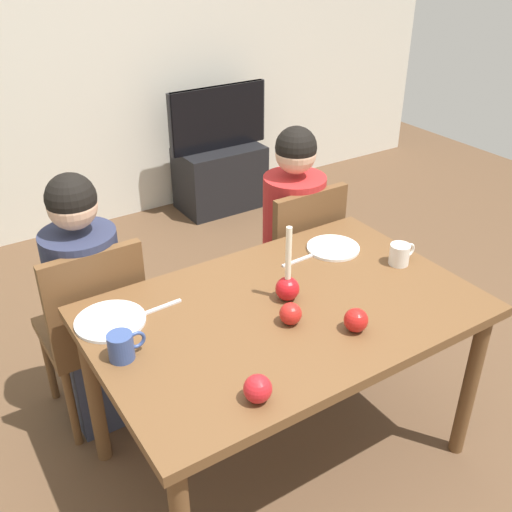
% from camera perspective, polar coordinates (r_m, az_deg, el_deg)
% --- Properties ---
extents(ground_plane, '(7.68, 7.68, 0.00)m').
position_cam_1_polar(ground_plane, '(2.66, 2.46, -18.35)').
color(ground_plane, brown).
extents(back_wall, '(6.40, 0.10, 2.60)m').
position_cam_1_polar(back_wall, '(4.22, -19.02, 19.01)').
color(back_wall, beige).
rests_on(back_wall, ground).
extents(dining_table, '(1.40, 0.90, 0.75)m').
position_cam_1_polar(dining_table, '(2.21, 2.83, -6.75)').
color(dining_table, brown).
rests_on(dining_table, ground).
extents(chair_left, '(0.40, 0.40, 0.90)m').
position_cam_1_polar(chair_left, '(2.57, -15.33, -6.40)').
color(chair_left, brown).
rests_on(chair_left, ground).
extents(chair_right, '(0.40, 0.40, 0.90)m').
position_cam_1_polar(chair_right, '(2.96, 3.88, -0.11)').
color(chair_right, brown).
rests_on(chair_right, ground).
extents(person_left_child, '(0.30, 0.30, 1.17)m').
position_cam_1_polar(person_left_child, '(2.56, -15.74, -4.98)').
color(person_left_child, '#33384C').
rests_on(person_left_child, ground).
extents(person_right_child, '(0.30, 0.30, 1.17)m').
position_cam_1_polar(person_right_child, '(2.95, 3.55, 1.13)').
color(person_right_child, '#33384C').
rests_on(person_right_child, ground).
extents(tv_stand, '(0.64, 0.40, 0.48)m').
position_cam_1_polar(tv_stand, '(4.61, -3.48, 7.55)').
color(tv_stand, black).
rests_on(tv_stand, ground).
extents(tv, '(0.79, 0.05, 0.46)m').
position_cam_1_polar(tv, '(4.46, -3.67, 13.16)').
color(tv, black).
rests_on(tv, tv_stand).
extents(candle_centerpiece, '(0.09, 0.09, 0.30)m').
position_cam_1_polar(candle_centerpiece, '(2.18, 3.06, -2.76)').
color(candle_centerpiece, red).
rests_on(candle_centerpiece, dining_table).
extents(plate_left, '(0.25, 0.25, 0.01)m').
position_cam_1_polar(plate_left, '(2.14, -13.87, -6.10)').
color(plate_left, silver).
rests_on(plate_left, dining_table).
extents(plate_right, '(0.23, 0.23, 0.01)m').
position_cam_1_polar(plate_right, '(2.55, 7.45, 0.78)').
color(plate_right, white).
rests_on(plate_right, dining_table).
extents(mug_left, '(0.13, 0.08, 0.09)m').
position_cam_1_polar(mug_left, '(1.95, -12.80, -8.48)').
color(mug_left, '#33477F').
rests_on(mug_left, dining_table).
extents(mug_right, '(0.12, 0.08, 0.09)m').
position_cam_1_polar(mug_right, '(2.48, 13.72, 0.18)').
color(mug_right, silver).
rests_on(mug_right, dining_table).
extents(fork_left, '(0.18, 0.02, 0.01)m').
position_cam_1_polar(fork_left, '(2.18, -9.34, -4.99)').
color(fork_left, silver).
rests_on(fork_left, dining_table).
extents(fork_right, '(0.18, 0.02, 0.01)m').
position_cam_1_polar(fork_right, '(2.45, 4.24, -0.37)').
color(fork_right, silver).
rests_on(fork_right, dining_table).
extents(apple_near_candle, '(0.08, 0.08, 0.08)m').
position_cam_1_polar(apple_near_candle, '(2.05, 9.61, -6.12)').
color(apple_near_candle, '#AE1816').
rests_on(apple_near_candle, dining_table).
extents(apple_by_left_plate, '(0.08, 0.08, 0.08)m').
position_cam_1_polar(apple_by_left_plate, '(2.06, 3.35, -5.58)').
color(apple_by_left_plate, '#B31E19').
rests_on(apple_by_left_plate, dining_table).
extents(apple_by_right_mug, '(0.09, 0.09, 0.09)m').
position_cam_1_polar(apple_by_right_mug, '(1.76, 0.16, -12.68)').
color(apple_by_right_mug, red).
rests_on(apple_by_right_mug, dining_table).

